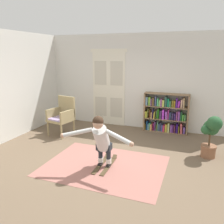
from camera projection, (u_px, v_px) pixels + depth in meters
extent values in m
plane|color=brown|center=(108.00, 160.00, 5.12)|extent=(7.20, 7.20, 0.00)
cube|color=silver|center=(138.00, 82.00, 7.12)|extent=(6.00, 0.10, 2.90)
cube|color=silver|center=(9.00, 86.00, 6.15)|extent=(0.10, 6.00, 2.90)
cube|color=silver|center=(101.00, 89.00, 7.57)|extent=(0.55, 0.04, 2.35)
cube|color=beige|center=(100.00, 73.00, 7.42)|extent=(0.41, 0.01, 0.76)
cube|color=beige|center=(101.00, 106.00, 7.69)|extent=(0.41, 0.01, 0.64)
cube|color=silver|center=(117.00, 90.00, 7.38)|extent=(0.55, 0.04, 2.35)
cube|color=beige|center=(116.00, 73.00, 7.24)|extent=(0.41, 0.01, 0.76)
cube|color=beige|center=(116.00, 108.00, 7.51)|extent=(0.41, 0.01, 0.64)
cube|color=silver|center=(108.00, 50.00, 7.17)|extent=(1.22, 0.04, 0.10)
cube|color=#9F645A|center=(105.00, 166.00, 4.84)|extent=(2.47, 1.85, 0.01)
cube|color=#856849|center=(145.00, 111.00, 7.05)|extent=(0.04, 0.30, 1.17)
cube|color=#856849|center=(188.00, 115.00, 6.62)|extent=(0.04, 0.30, 1.17)
cube|color=#856849|center=(165.00, 131.00, 6.97)|extent=(1.26, 0.30, 0.02)
cube|color=#856849|center=(166.00, 119.00, 6.88)|extent=(1.26, 0.30, 0.02)
cube|color=#856849|center=(166.00, 107.00, 6.79)|extent=(1.26, 0.30, 0.02)
cube|color=#856849|center=(167.00, 94.00, 6.69)|extent=(1.26, 0.30, 0.02)
cube|color=brown|center=(146.00, 126.00, 7.15)|extent=(0.03, 0.24, 0.19)
cube|color=navy|center=(147.00, 125.00, 7.11)|extent=(0.05, 0.19, 0.28)
cube|color=#7CB5C8|center=(149.00, 126.00, 7.12)|extent=(0.03, 0.24, 0.18)
cube|color=#33CC8A|center=(150.00, 126.00, 7.12)|extent=(0.03, 0.20, 0.21)
cube|color=tan|center=(151.00, 127.00, 7.08)|extent=(0.06, 0.24, 0.19)
cube|color=#9F1C6B|center=(154.00, 126.00, 7.07)|extent=(0.03, 0.20, 0.23)
cube|color=#5C4273|center=(155.00, 126.00, 7.03)|extent=(0.04, 0.20, 0.28)
cube|color=#5E5A10|center=(157.00, 127.00, 7.04)|extent=(0.04, 0.16, 0.19)
cube|color=#528766|center=(158.00, 125.00, 7.03)|extent=(0.03, 0.22, 0.29)
cube|color=#4E6496|center=(159.00, 127.00, 6.98)|extent=(0.03, 0.16, 0.22)
cube|color=#363954|center=(161.00, 126.00, 6.98)|extent=(0.03, 0.17, 0.27)
cube|color=#4656A8|center=(162.00, 128.00, 6.96)|extent=(0.04, 0.17, 0.20)
cube|color=#D53362|center=(164.00, 128.00, 6.97)|extent=(0.05, 0.24, 0.18)
cube|color=gold|center=(166.00, 128.00, 6.91)|extent=(0.06, 0.21, 0.23)
cube|color=#BDC675|center=(169.00, 127.00, 6.88)|extent=(0.05, 0.21, 0.27)
cube|color=#A55DD3|center=(171.00, 128.00, 6.90)|extent=(0.05, 0.19, 0.21)
cube|color=#4D216D|center=(173.00, 128.00, 6.85)|extent=(0.03, 0.22, 0.24)
cube|color=#5A2435|center=(175.00, 129.00, 6.84)|extent=(0.04, 0.21, 0.21)
cube|color=#281162|center=(177.00, 128.00, 6.81)|extent=(0.06, 0.21, 0.28)
cube|color=olive|center=(179.00, 129.00, 6.82)|extent=(0.03, 0.21, 0.20)
cube|color=#C55354|center=(181.00, 128.00, 6.76)|extent=(0.07, 0.22, 0.30)
cube|color=#7956C1|center=(184.00, 130.00, 6.75)|extent=(0.05, 0.15, 0.19)
cube|color=gold|center=(146.00, 114.00, 7.05)|extent=(0.06, 0.21, 0.19)
cube|color=brown|center=(148.00, 112.00, 7.04)|extent=(0.04, 0.22, 0.29)
cube|color=#572B15|center=(150.00, 113.00, 7.02)|extent=(0.04, 0.15, 0.25)
cube|color=tan|center=(152.00, 115.00, 6.99)|extent=(0.03, 0.23, 0.18)
cube|color=#1D1653|center=(153.00, 113.00, 6.99)|extent=(0.03, 0.16, 0.27)
cube|color=gold|center=(155.00, 115.00, 6.96)|extent=(0.04, 0.23, 0.19)
cube|color=#4D7848|center=(157.00, 114.00, 6.96)|extent=(0.04, 0.14, 0.23)
cube|color=#1F6312|center=(159.00, 113.00, 6.93)|extent=(0.05, 0.22, 0.30)
cube|color=#3B2E4E|center=(161.00, 114.00, 6.89)|extent=(0.06, 0.19, 0.26)
cube|color=#B034CF|center=(163.00, 114.00, 6.86)|extent=(0.06, 0.24, 0.28)
cube|color=#AD5CD4|center=(166.00, 115.00, 6.86)|extent=(0.07, 0.18, 0.23)
cube|color=#AE338D|center=(168.00, 114.00, 6.83)|extent=(0.03, 0.16, 0.30)
cube|color=#27344E|center=(170.00, 116.00, 6.80)|extent=(0.07, 0.16, 0.22)
cube|color=#342953|center=(173.00, 116.00, 6.78)|extent=(0.04, 0.22, 0.21)
cube|color=#3D266C|center=(175.00, 116.00, 6.77)|extent=(0.07, 0.18, 0.20)
cube|color=#C05899|center=(177.00, 116.00, 6.73)|extent=(0.03, 0.17, 0.25)
cube|color=#7B3D95|center=(179.00, 116.00, 6.70)|extent=(0.06, 0.23, 0.27)
cube|color=#226B3D|center=(181.00, 116.00, 6.69)|extent=(0.03, 0.22, 0.27)
cube|color=green|center=(183.00, 117.00, 6.70)|extent=(0.05, 0.23, 0.18)
cube|color=#67BA72|center=(185.00, 118.00, 6.68)|extent=(0.03, 0.17, 0.18)
cube|color=#82ADCB|center=(147.00, 101.00, 6.95)|extent=(0.06, 0.16, 0.24)
cube|color=#6FAD36|center=(150.00, 101.00, 6.92)|extent=(0.06, 0.17, 0.26)
cube|color=#663F63|center=(152.00, 102.00, 6.91)|extent=(0.04, 0.22, 0.21)
cube|color=brown|center=(153.00, 101.00, 6.89)|extent=(0.05, 0.16, 0.24)
cube|color=#3F4C74|center=(156.00, 101.00, 6.85)|extent=(0.05, 0.17, 0.28)
cube|color=#4FC778|center=(158.00, 102.00, 6.84)|extent=(0.04, 0.18, 0.22)
cube|color=#7CC768|center=(160.00, 103.00, 6.83)|extent=(0.05, 0.23, 0.19)
cube|color=#894783|center=(162.00, 102.00, 6.80)|extent=(0.05, 0.24, 0.22)
cube|color=#C1D457|center=(163.00, 103.00, 6.78)|extent=(0.06, 0.18, 0.19)
cube|color=#244E44|center=(166.00, 101.00, 6.76)|extent=(0.06, 0.22, 0.29)
cube|color=#158A58|center=(168.00, 103.00, 6.72)|extent=(0.04, 0.14, 0.24)
cube|color=#356444|center=(170.00, 104.00, 6.72)|extent=(0.05, 0.21, 0.18)
cube|color=olive|center=(173.00, 103.00, 6.70)|extent=(0.05, 0.21, 0.19)
cube|color=olive|center=(175.00, 104.00, 6.67)|extent=(0.05, 0.24, 0.19)
cube|color=#491D7F|center=(177.00, 103.00, 6.63)|extent=(0.04, 0.20, 0.27)
cube|color=purple|center=(179.00, 104.00, 6.63)|extent=(0.07, 0.18, 0.20)
cube|color=tan|center=(182.00, 103.00, 6.62)|extent=(0.05, 0.19, 0.23)
cube|color=tan|center=(184.00, 103.00, 6.60)|extent=(0.04, 0.20, 0.28)
cylinder|color=#9B8A5D|center=(48.00, 129.00, 6.57)|extent=(0.06, 0.06, 0.42)
cylinder|color=#9B8A5D|center=(61.00, 132.00, 6.30)|extent=(0.06, 0.06, 0.42)
cylinder|color=#9B8A5D|center=(61.00, 124.00, 6.99)|extent=(0.06, 0.06, 0.42)
cylinder|color=#9B8A5D|center=(74.00, 127.00, 6.73)|extent=(0.06, 0.06, 0.42)
cube|color=#9B8A5D|center=(61.00, 120.00, 6.59)|extent=(0.71, 0.71, 0.06)
cube|color=#AA93C4|center=(61.00, 118.00, 6.58)|extent=(0.64, 0.64, 0.04)
cube|color=#9B8A5D|center=(67.00, 106.00, 6.72)|extent=(0.60, 0.18, 0.60)
cube|color=#9B8A5D|center=(54.00, 113.00, 6.68)|extent=(0.17, 0.56, 0.28)
cube|color=#9B8A5D|center=(68.00, 116.00, 6.41)|extent=(0.17, 0.56, 0.28)
cylinder|color=brown|center=(208.00, 151.00, 5.23)|extent=(0.32, 0.32, 0.28)
cylinder|color=brown|center=(209.00, 146.00, 5.20)|extent=(0.34, 0.34, 0.04)
cylinder|color=#4C3823|center=(210.00, 138.00, 5.15)|extent=(0.04, 0.04, 0.36)
sphere|color=#224D29|center=(211.00, 128.00, 5.18)|extent=(0.35, 0.35, 0.35)
sphere|color=#224D29|center=(206.00, 130.00, 5.12)|extent=(0.21, 0.21, 0.21)
sphere|color=#224D29|center=(215.00, 124.00, 5.00)|extent=(0.33, 0.33, 0.33)
cube|color=#4A3A25|center=(101.00, 165.00, 4.86)|extent=(0.12, 0.86, 0.01)
cube|color=#4A3A25|center=(107.00, 156.00, 5.22)|extent=(0.09, 0.12, 0.06)
cube|color=black|center=(100.00, 164.00, 4.84)|extent=(0.09, 0.12, 0.04)
cube|color=#4A3A25|center=(109.00, 166.00, 4.81)|extent=(0.12, 0.86, 0.01)
cube|color=#4A3A25|center=(115.00, 157.00, 5.16)|extent=(0.09, 0.12, 0.06)
cube|color=black|center=(108.00, 165.00, 4.78)|extent=(0.09, 0.12, 0.04)
cylinder|color=white|center=(101.00, 160.00, 4.83)|extent=(0.11, 0.11, 0.10)
cylinder|color=#1F262C|center=(100.00, 151.00, 4.79)|extent=(0.09, 0.09, 0.30)
cylinder|color=#1F262C|center=(100.00, 146.00, 4.74)|extent=(0.11, 0.11, 0.22)
cylinder|color=white|center=(109.00, 161.00, 4.78)|extent=(0.11, 0.11, 0.10)
cylinder|color=#1F262C|center=(109.00, 152.00, 4.73)|extent=(0.09, 0.09, 0.30)
cylinder|color=#1F262C|center=(108.00, 148.00, 4.68)|extent=(0.11, 0.11, 0.22)
cube|color=#1F262C|center=(104.00, 147.00, 4.71)|extent=(0.31, 0.19, 0.14)
cylinder|color=silver|center=(102.00, 138.00, 4.53)|extent=(0.30, 0.51, 0.59)
sphere|color=tan|center=(98.00, 124.00, 4.27)|extent=(0.21, 0.21, 0.20)
sphere|color=#382619|center=(98.00, 121.00, 4.27)|extent=(0.22, 0.22, 0.21)
cylinder|color=silver|center=(77.00, 132.00, 4.42)|extent=(0.57, 0.30, 0.20)
sphere|color=tan|center=(63.00, 136.00, 4.42)|extent=(0.09, 0.09, 0.09)
cylinder|color=silver|center=(119.00, 137.00, 4.16)|extent=(0.58, 0.26, 0.20)
sphere|color=tan|center=(131.00, 144.00, 4.00)|extent=(0.09, 0.09, 0.09)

